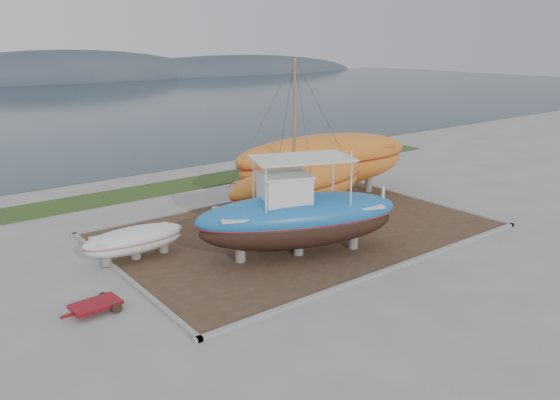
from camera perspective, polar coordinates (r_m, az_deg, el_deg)
ground at (r=24.55m, az=7.92°, el=-5.70°), size 140.00×140.00×0.00m
dirt_patch at (r=27.28m, az=1.94°, el=-3.19°), size 18.00×12.00×0.06m
curb_frame at (r=27.26m, az=1.94°, el=-3.10°), size 18.60×12.60×0.15m
grass_strip at (r=36.49m, az=-9.63°, el=1.65°), size 44.00×3.00×0.08m
sea at (r=87.82m, az=-26.98°, el=8.62°), size 260.00×100.00×0.04m
blue_caique at (r=23.50m, az=1.98°, el=-0.75°), size 9.51×5.83×4.37m
white_dinghy at (r=24.38m, az=-14.91°, el=-4.42°), size 4.53×1.79×1.35m
orange_sailboat at (r=27.91m, az=2.17°, el=6.11°), size 9.58×3.78×8.27m
orange_bare_hull at (r=32.40m, az=4.64°, el=3.41°), size 11.81×5.36×3.73m
red_trailer at (r=20.48m, az=-18.68°, el=-10.58°), size 2.55×1.41×0.35m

